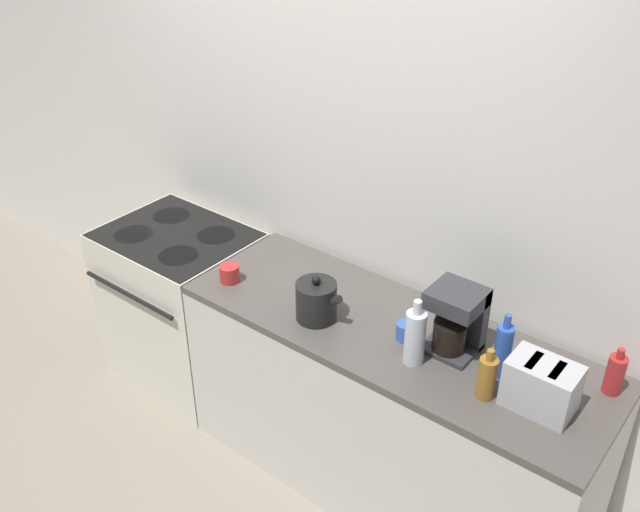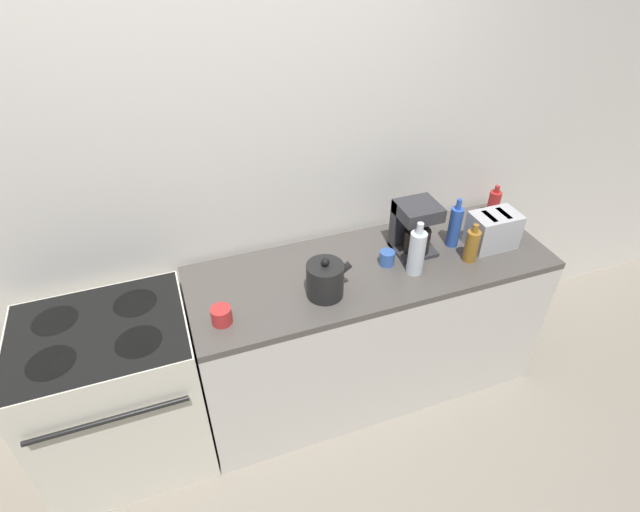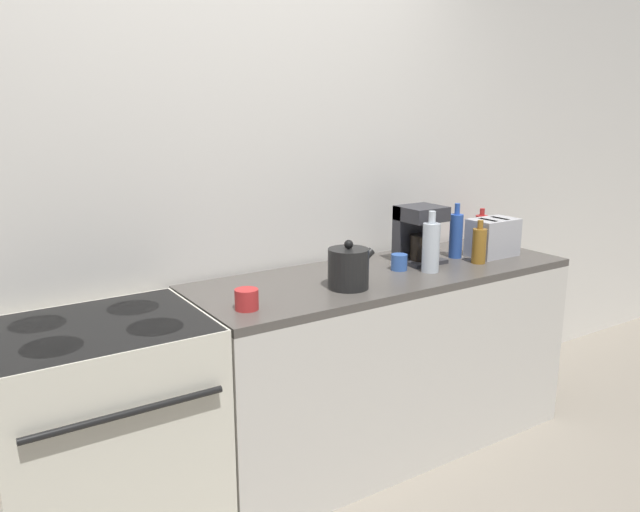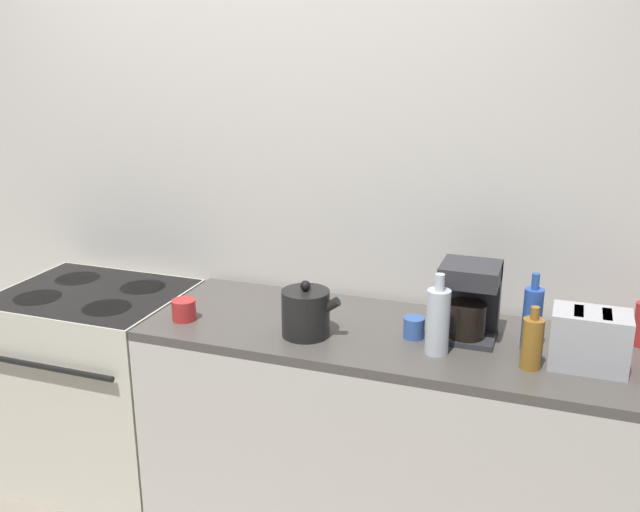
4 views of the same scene
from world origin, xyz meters
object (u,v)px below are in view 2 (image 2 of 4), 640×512
Objects in this scene: bottle_red at (494,204)px; cup_blue at (387,258)px; bottle_blue at (455,226)px; bottle_clear at (417,252)px; coffee_maker at (414,225)px; toaster at (493,230)px; cup_red at (221,315)px; stove at (120,394)px; kettle at (325,280)px; bottle_amber at (472,245)px.

cup_blue is (-0.77, -0.21, -0.04)m from bottle_red.
bottle_blue is 0.33m from bottle_clear.
coffee_maker is at bearing 65.99° from bottle_clear.
toaster is 2.70× the size of cup_red.
bottle_blue is (-0.19, 0.08, 0.02)m from toaster.
bottle_red is 0.71× the size of bottle_blue.
toaster is 1.46m from cup_red.
cup_red is at bearing -14.13° from stove.
kettle is 0.79m from bottle_blue.
cup_red is (0.53, -0.13, 0.47)m from stove.
cup_red is at bearing -168.35° from bottle_red.
stove is 4.50× the size of bottle_red.
toaster is 1.25× the size of bottle_red.
bottle_blue is 0.97× the size of bottle_clear.
toaster is at bearing -126.46° from bottle_red.
stove is 2.06m from toaster.
cup_blue is at bearing 135.02° from bottle_clear.
bottle_red is 2.58× the size of cup_blue.
toaster is at bearing 22.01° from bottle_amber.
kettle is at bearing -163.47° from cup_blue.
cup_blue is (0.37, 0.11, -0.05)m from kettle.
coffee_maker reaches higher than toaster.
kettle is 0.50m from cup_red.
bottle_clear is at bearing -114.01° from coffee_maker.
coffee_maker is 1.08m from cup_red.
bottle_clear reaches higher than coffee_maker.
cup_blue is at bearing 165.05° from bottle_amber.
coffee_maker is at bearing 2.77° from stove.
cup_blue is at bearing -165.13° from bottle_red.
kettle is at bearing -161.37° from coffee_maker.
bottle_blue is at bearing 158.22° from toaster.
bottle_clear is (0.48, 0.01, 0.03)m from kettle.
cup_red reaches higher than cup_blue.
kettle is 0.77× the size of bottle_clear.
bottle_amber is at bearing -157.99° from toaster.
cup_red is at bearing -178.18° from bottle_clear.
bottle_amber reaches higher than stove.
coffee_maker reaches higher than bottle_red.
bottle_blue reaches higher than cup_blue.
bottle_amber reaches higher than toaster.
coffee_maker is at bearing 18.63° from kettle.
cup_red is (-1.46, -0.09, -0.06)m from toaster.
bottle_clear reaches higher than cup_blue.
bottle_blue is at bearing -10.36° from coffee_maker.
cup_red is at bearing -177.44° from kettle.
kettle is 1.19m from bottle_red.
bottle_clear is at bearing -172.69° from toaster.
bottle_red is at bearing 24.64° from bottle_clear.
bottle_clear is (1.50, -0.10, 0.55)m from stove.
coffee_maker is 0.98× the size of bottle_clear.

